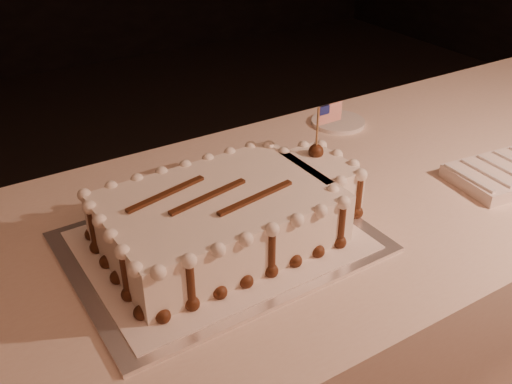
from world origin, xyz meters
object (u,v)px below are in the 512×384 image
napkin_stack (501,175)px  side_plate (338,122)px  sheet_cake (233,213)px  banquet_table (328,317)px  cake_board (220,242)px

napkin_stack → side_plate: size_ratio=1.61×
sheet_cake → napkin_stack: size_ratio=2.25×
banquet_table → sheet_cake: 0.52m
sheet_cake → side_plate: bearing=31.6°
side_plate → banquet_table: bearing=-128.3°
cake_board → sheet_cake: size_ratio=1.05×
banquet_table → sheet_cake: (-0.29, -0.04, 0.43)m
napkin_stack → side_plate: bearing=104.6°
cake_board → napkin_stack: (0.65, -0.12, 0.01)m
banquet_table → napkin_stack: napkin_stack is taller
banquet_table → side_plate: (0.22, 0.27, 0.38)m
banquet_table → side_plate: 0.52m
cake_board → banquet_table: bearing=5.6°
sheet_cake → napkin_stack: bearing=-11.2°
banquet_table → napkin_stack: bearing=-25.8°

